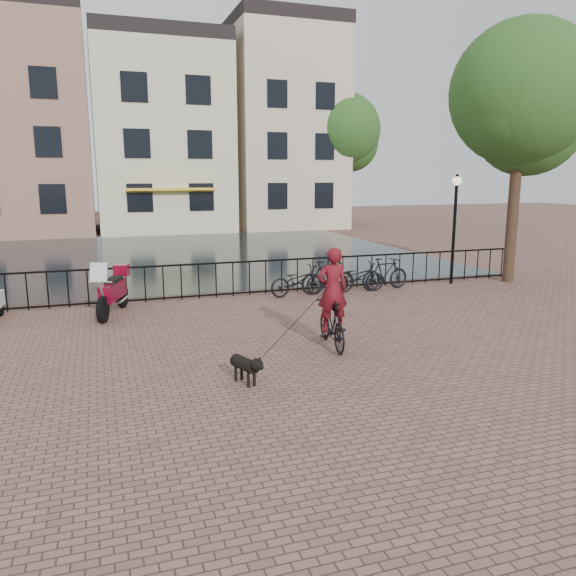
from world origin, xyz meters
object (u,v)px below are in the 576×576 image
object	(u,v)px
cyclist	(332,304)
dog	(245,368)
lamp_post	(455,210)
motorcycle	(112,286)

from	to	relation	value
cyclist	dog	size ratio (longest dim) A/B	2.83
lamp_post	motorcycle	world-z (taller)	lamp_post
lamp_post	dog	bearing A→B (deg)	-142.91
cyclist	motorcycle	xyz separation A→B (m)	(-4.17, 4.32, -0.17)
lamp_post	dog	world-z (taller)	lamp_post
lamp_post	cyclist	size ratio (longest dim) A/B	1.42
cyclist	motorcycle	world-z (taller)	cyclist
dog	lamp_post	bearing A→B (deg)	15.68
dog	motorcycle	size ratio (longest dim) A/B	0.40
motorcycle	dog	bearing A→B (deg)	-52.11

